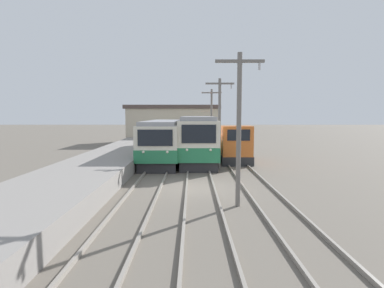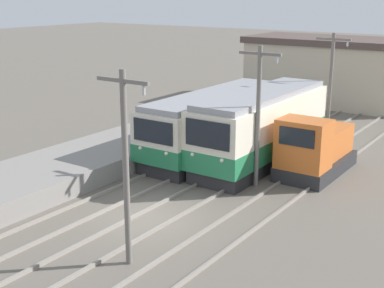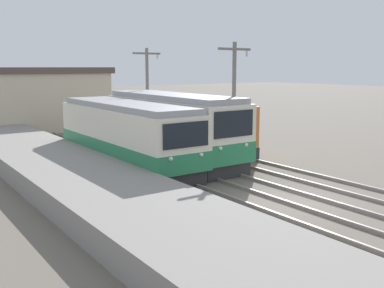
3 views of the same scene
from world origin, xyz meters
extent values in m
plane|color=#665E54|center=(0.00, 0.00, 0.00)|extent=(200.00, 200.00, 0.00)
cube|color=gray|center=(-6.25, 0.00, 0.47)|extent=(4.50, 54.00, 0.95)
cube|color=gray|center=(-3.32, 0.00, 0.07)|extent=(0.10, 60.00, 0.14)
cube|color=gray|center=(-1.88, 0.00, 0.07)|extent=(0.10, 60.00, 0.14)
cube|color=gray|center=(-0.52, 0.00, 0.07)|extent=(0.10, 60.00, 0.14)
cube|color=gray|center=(0.92, 0.00, 0.07)|extent=(0.10, 60.00, 0.14)
cube|color=gray|center=(2.48, 0.00, 0.07)|extent=(0.10, 60.00, 0.14)
cube|color=gray|center=(3.92, 0.00, 0.07)|extent=(0.10, 60.00, 0.14)
cube|color=#28282B|center=(-2.60, 8.94, 0.35)|extent=(2.58, 10.37, 0.70)
cube|color=silver|center=(-2.60, 8.94, 1.90)|extent=(2.80, 10.80, 2.40)
cube|color=#267A4C|center=(-2.60, 8.94, 1.13)|extent=(2.84, 10.84, 0.87)
cube|color=black|center=(-2.60, 3.51, 2.38)|extent=(2.24, 0.06, 1.06)
sphere|color=silver|center=(-3.37, 3.50, 1.47)|extent=(0.18, 0.18, 0.18)
sphere|color=silver|center=(-1.83, 3.50, 1.47)|extent=(0.18, 0.18, 0.18)
cube|color=#939399|center=(-2.60, 8.94, 3.24)|extent=(2.46, 10.37, 0.28)
cube|color=#28282B|center=(0.20, 8.95, 0.35)|extent=(2.58, 9.86, 0.70)
cube|color=silver|center=(0.20, 8.95, 2.07)|extent=(2.80, 10.27, 2.73)
cube|color=#267A4C|center=(0.20, 8.95, 1.19)|extent=(2.84, 10.31, 0.98)
cube|color=black|center=(0.20, 3.78, 2.61)|extent=(2.24, 0.06, 1.20)
sphere|color=silver|center=(-0.57, 3.77, 1.57)|extent=(0.18, 0.18, 0.18)
sphere|color=silver|center=(0.97, 3.77, 1.57)|extent=(0.18, 0.18, 0.18)
cube|color=#939399|center=(0.20, 8.95, 3.57)|extent=(2.46, 9.86, 0.28)
cube|color=#28282B|center=(3.20, 9.00, 0.35)|extent=(2.40, 5.09, 0.70)
cube|color=#D16628|center=(3.20, 7.27, 1.85)|extent=(2.28, 1.63, 2.30)
cube|color=black|center=(3.20, 6.44, 2.36)|extent=(1.68, 0.04, 0.83)
cube|color=#D16628|center=(3.20, 9.82, 1.40)|extent=(1.92, 3.36, 1.40)
cylinder|color=black|center=(3.20, 9.82, 2.35)|extent=(0.16, 0.16, 0.50)
cylinder|color=slate|center=(1.70, -3.17, 3.18)|extent=(0.20, 0.20, 6.37)
cube|color=slate|center=(1.70, -3.17, 6.02)|extent=(2.00, 0.12, 0.12)
cylinder|color=#B2B2B7|center=(2.50, -3.17, 5.82)|extent=(0.10, 0.10, 0.30)
cylinder|color=slate|center=(1.70, 5.58, 3.18)|extent=(0.20, 0.20, 6.37)
cube|color=slate|center=(1.70, 5.58, 6.02)|extent=(2.00, 0.12, 0.12)
cylinder|color=#B2B2B7|center=(2.50, 5.58, 5.82)|extent=(0.10, 0.10, 0.30)
cylinder|color=slate|center=(1.70, 14.32, 3.18)|extent=(0.20, 0.20, 6.37)
cube|color=slate|center=(1.70, 14.32, 6.02)|extent=(2.00, 0.12, 0.12)
cylinder|color=#B2B2B7|center=(2.50, 14.32, 5.82)|extent=(0.10, 0.10, 0.30)
cube|color=beige|center=(-2.81, 26.00, 2.31)|extent=(12.00, 6.00, 4.63)
cube|color=#51423D|center=(-2.81, 26.00, 4.88)|extent=(12.60, 6.30, 0.50)
camera|label=1|loc=(-0.24, -15.54, 3.86)|focal=28.00mm
camera|label=2|loc=(12.35, -14.96, 8.56)|focal=50.00mm
camera|label=3|loc=(-12.93, -11.61, 5.16)|focal=42.00mm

